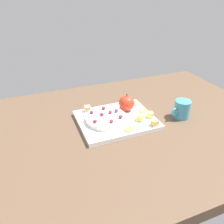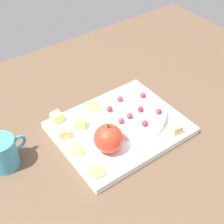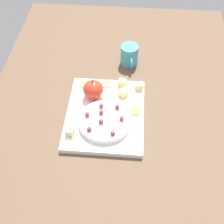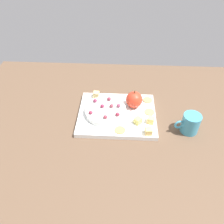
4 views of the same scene
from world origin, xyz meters
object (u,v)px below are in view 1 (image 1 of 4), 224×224
Objects in this scene: serving_dish at (106,118)px; grape_3 at (104,108)px; cup at (182,109)px; grape_5 at (102,114)px; grape_7 at (92,112)px; cracker_2 at (135,103)px; apple_whole at (127,103)px; grape_6 at (116,110)px; cheese_cube_2 at (87,109)px; cracker_1 at (130,129)px; grape_4 at (95,122)px; cheese_cube_1 at (155,123)px; cracker_0 at (143,111)px; grape_0 at (121,117)px; cheese_cube_3 at (150,115)px; platter at (116,120)px; cheese_cube_0 at (140,118)px; grape_1 at (110,112)px; grape_2 at (112,121)px.

grape_3 is (-1.10, -5.80, 1.89)cm from serving_dish.
grape_3 is 34.86cm from cup.
grape_7 is (3.38, -3.41, -0.05)cm from grape_5.
cup reaches higher than grape_5.
cracker_2 is 2.49× the size of grape_5.
cup is at bearing 151.51° from apple_whole.
grape_6 is (12.85, 7.71, 2.80)cm from cracker_2.
apple_whole is 18.03cm from cheese_cube_2.
cracker_1 is 14.30cm from grape_4.
cracker_1 is at bearing -5.92° from cheese_cube_1.
serving_dish is 18.66cm from cracker_0.
cracker_0 and cracker_1 have the same top height.
serving_dish is at bearing 145.74° from grape_5.
cheese_cube_2 is 23.75cm from cracker_1.
grape_0 is 12.91cm from grape_7.
grape_7 is (16.72, 0.71, -0.66)cm from apple_whole.
cracker_0 is (0.01, -6.00, -1.09)cm from cheese_cube_3.
grape_5 is at bearing 17.19° from apple_whole.
grape_3 is (3.70, -5.54, 3.97)cm from platter.
cup is (-38.46, 11.09, -0.80)cm from grape_7.
cracker_1 reaches higher than platter.
cheese_cube_0 and cheese_cube_2 have the same top height.
cheese_cube_0 is 5.27cm from cheese_cube_3.
cheese_cube_0 is at bearing 148.49° from grape_1.
cracker_2 is (-1.02, -20.19, -1.09)cm from cheese_cube_1.
grape_7 is 0.17× the size of cup.
grape_3 is (12.27, -11.16, 1.70)cm from cheese_cube_0.
cheese_cube_1 is (-12.44, 11.19, 2.26)cm from platter.
cracker_0 is at bearing -27.98° from cup.
cracker_2 is at bearing -168.59° from grape_3.
cracker_1 is at bearing 146.25° from grape_2.
cracker_0 is (-23.68, 9.43, -1.09)cm from cheese_cube_2.
cheese_cube_1 is 19.26cm from grape_1.
serving_dish is 6.78cm from grape_7.
grape_1 is 3.93cm from grape_5.
cracker_0 is at bearing -96.34° from cheese_cube_1.
cracker_1 is at bearing 23.43° from cheese_cube_3.
cheese_cube_2 is (22.32, -21.66, 0.00)cm from cheese_cube_1.
cheese_cube_3 is 1.52× the size of grape_6.
cracker_1 is 2.49× the size of grape_0.
grape_3 is at bearing -73.02° from grape_1.
cheese_cube_2 is at bearing -44.14° from cheese_cube_1.
cup reaches higher than grape_6.
cheese_cube_3 is at bearing -7.52° from cup.
cracker_1 is (6.63, 4.48, -1.09)cm from cheese_cube_0.
cheese_cube_3 is at bearing 124.34° from apple_whole.
grape_3 is at bearing -67.27° from grape_0.
grape_2 reaches higher than cracker_0.
apple_whole is 24.78cm from cup.
platter is at bearing 156.74° from grape_7.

